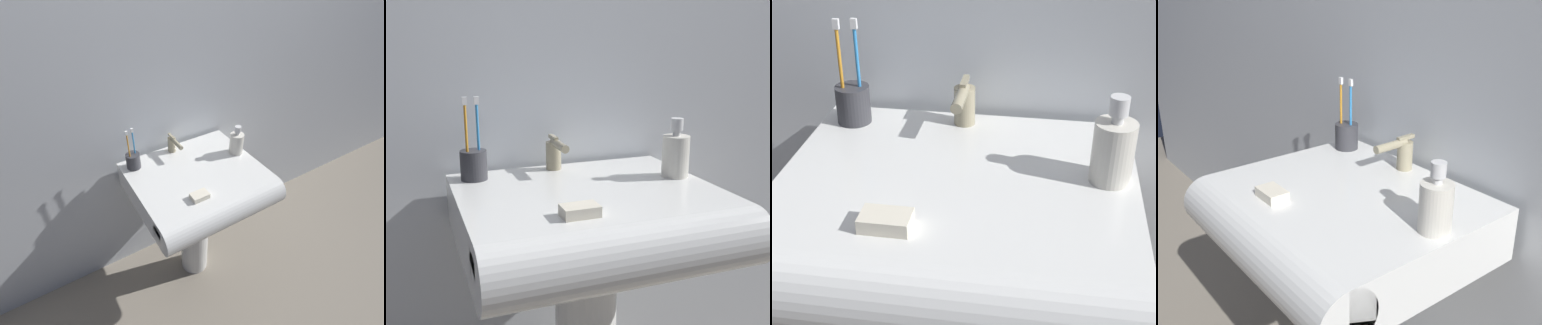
# 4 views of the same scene
# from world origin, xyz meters

# --- Properties ---
(ground_plane) EXTENTS (6.00, 6.00, 0.00)m
(ground_plane) POSITION_xyz_m (0.00, 0.00, 0.00)
(ground_plane) COLOR gray
(ground_plane) RESTS_ON ground
(wall_back) EXTENTS (5.00, 0.05, 2.40)m
(wall_back) POSITION_xyz_m (0.00, 0.29, 1.20)
(wall_back) COLOR silver
(wall_back) RESTS_ON ground
(sink_pedestal) EXTENTS (0.16, 0.16, 0.63)m
(sink_pedestal) POSITION_xyz_m (0.00, 0.00, 0.32)
(sink_pedestal) COLOR white
(sink_pedestal) RESTS_ON ground
(sink_basin) EXTENTS (0.62, 0.56, 0.14)m
(sink_basin) POSITION_xyz_m (0.00, -0.05, 0.70)
(sink_basin) COLOR white
(sink_basin) RESTS_ON sink_pedestal
(faucet) EXTENTS (0.04, 0.13, 0.10)m
(faucet) POSITION_xyz_m (-0.02, 0.19, 0.82)
(faucet) COLOR tan
(faucet) RESTS_ON sink_basin
(toothbrush_cup) EXTENTS (0.07, 0.07, 0.22)m
(toothbrush_cup) POSITION_xyz_m (-0.25, 0.17, 0.81)
(toothbrush_cup) COLOR #38383D
(toothbrush_cup) RESTS_ON sink_basin
(soap_bottle) EXTENTS (0.07, 0.07, 0.16)m
(soap_bottle) POSITION_xyz_m (0.26, 0.02, 0.83)
(soap_bottle) COLOR silver
(soap_bottle) RESTS_ON sink_basin
(bar_soap) EXTENTS (0.08, 0.05, 0.02)m
(bar_soap) POSITION_xyz_m (-0.08, -0.17, 0.78)
(bar_soap) COLOR silver
(bar_soap) RESTS_ON sink_basin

